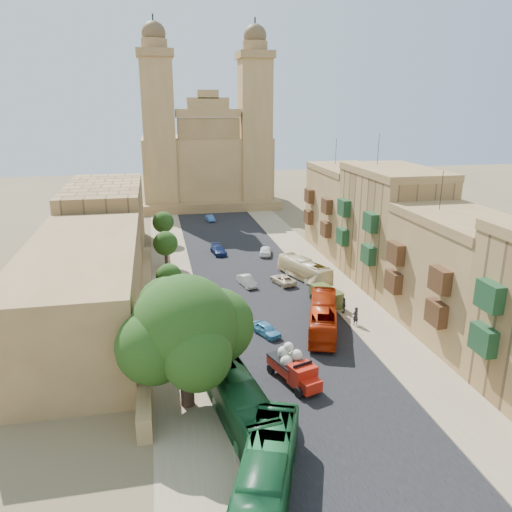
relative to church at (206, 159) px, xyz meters
name	(u,v)px	position (x,y,z in m)	size (l,w,h in m)	color
ground	(332,421)	(0.00, -78.61, -9.52)	(260.00, 260.00, 0.00)	brown
road_surface	(250,277)	(0.00, -48.61, -9.51)	(14.00, 140.00, 0.01)	black
sidewalk_east	(322,272)	(9.50, -48.61, -9.51)	(5.00, 140.00, 0.01)	#907D5E
sidewalk_west	(173,283)	(-9.50, -48.61, -9.51)	(5.00, 140.00, 0.01)	#907D5E
kerb_east	(304,273)	(7.00, -48.61, -9.46)	(0.25, 140.00, 0.12)	#907D5E
kerb_west	(193,281)	(-7.00, -48.61, -9.46)	(0.25, 140.00, 0.12)	#907D5E
townhouse_b	(459,276)	(15.95, -67.61, -3.86)	(9.00, 14.00, 14.90)	#9A7645
townhouse_c	(391,227)	(15.95, -53.61, -2.61)	(9.00, 14.00, 17.40)	#A47D4A
townhouse_d	(346,209)	(15.95, -39.61, -3.36)	(9.00, 14.00, 15.90)	#9A7645
west_wall	(146,310)	(-12.50, -58.61, -8.62)	(1.00, 40.00, 1.80)	#9A7645
west_building_low	(83,290)	(-18.00, -60.61, -5.32)	(10.00, 28.00, 8.40)	olive
west_building_mid	(106,220)	(-18.00, -34.61, -4.52)	(10.00, 22.00, 10.00)	#A47D4A
church	(206,159)	(0.00, 0.00, 0.00)	(28.00, 22.50, 36.30)	#9A7645
ficus_tree	(186,331)	(-9.41, -74.61, -3.73)	(9.79, 9.01, 9.79)	#37241B
street_tree_a	(174,321)	(-10.00, -66.61, -6.49)	(2.95, 2.95, 4.54)	#37241B
street_tree_b	(169,277)	(-10.00, -54.61, -6.63)	(2.81, 2.81, 4.33)	#37241B
street_tree_c	(166,244)	(-10.00, -42.61, -6.22)	(3.20, 3.20, 4.93)	#37241B
street_tree_d	(163,222)	(-10.00, -30.61, -6.15)	(3.27, 3.27, 5.02)	#37241B
red_truck	(294,367)	(-1.21, -73.21, -8.17)	(3.46, 5.52, 3.05)	#AE1B0D
olive_pickup	(326,296)	(6.50, -58.61, -8.67)	(2.66, 4.46, 1.72)	#45511E
bus_green_south	(265,479)	(-6.03, -84.73, -7.95)	(2.62, 11.21, 3.12)	#18582D
bus_green_north	(240,404)	(-6.16, -77.58, -7.97)	(2.59, 11.07, 3.08)	#194D25
bus_red_east	(323,317)	(4.00, -64.87, -8.08)	(2.41, 10.28, 2.86)	#AD2507
bus_cream_east	(304,269)	(6.50, -50.50, -8.28)	(2.07, 8.86, 2.47)	beige
car_blue_a	(266,329)	(-1.49, -64.76, -8.94)	(1.37, 3.40, 1.16)	teal
car_white_a	(247,281)	(-0.85, -51.44, -8.91)	(1.27, 3.65, 1.20)	beige
car_cream	(283,280)	(3.46, -51.68, -8.96)	(1.83, 3.96, 1.10)	beige
car_dkblue	(218,250)	(-2.50, -37.82, -8.90)	(1.72, 4.23, 1.23)	navy
car_white_b	(265,250)	(4.04, -39.58, -8.86)	(1.55, 3.86, 1.32)	white
car_blue_b	(210,218)	(-1.30, -16.83, -8.96)	(1.17, 3.35, 1.10)	#325E9F
pedestrian_a	(356,316)	(7.53, -64.33, -8.58)	(0.69, 0.45, 1.88)	black
pedestrian_c	(344,305)	(7.50, -61.33, -8.68)	(0.98, 0.41, 1.68)	#2C2D33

